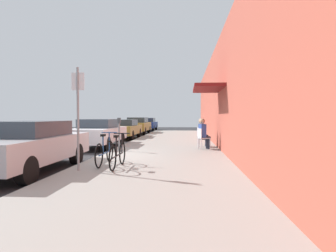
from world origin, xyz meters
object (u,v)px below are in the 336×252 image
Objects in this scene: parked_car_4 at (147,124)px; parking_meter at (119,132)px; parked_car_2 at (124,129)px; parked_car_3 at (138,125)px; bicycle_0 at (118,154)px; street_sign at (78,110)px; parked_car_1 at (98,133)px; cafe_chair_1 at (201,136)px; seated_patron_1 at (202,131)px; bicycle_1 at (105,152)px; parked_car_0 at (27,145)px; cafe_chair_0 at (202,137)px; seated_patron_0 at (204,133)px.

parked_car_4 is 3.33× the size of parking_meter.
parked_car_3 is at bearing 90.00° from parked_car_2.
parked_car_2 is 11.57m from bicycle_0.
parking_meter is 0.51× the size of street_sign.
parked_car_1 is 5.06× the size of cafe_chair_1.
parked_car_3 is at bearing -90.00° from parked_car_4.
street_sign is 2.02× the size of seated_patron_1.
parked_car_2 is 3.41× the size of seated_patron_1.
parked_car_0 is at bearing -162.96° from bicycle_1.
parked_car_4 is 3.41× the size of seated_patron_1.
cafe_chair_1 is (2.49, 5.48, 0.14)m from bicycle_0.
parked_car_0 is 6.78m from cafe_chair_0.
parked_car_3 is at bearing 113.64° from cafe_chair_1.
seated_patron_0 is 1.00× the size of seated_patron_1.
bicycle_0 is 0.62m from bicycle_1.
street_sign is at bearing -82.75° from parked_car_2.
cafe_chair_0 is (2.97, 4.11, 0.14)m from bicycle_1.
parked_car_1 is 4.90m from cafe_chair_1.
parked_car_4 is (0.00, 22.76, -0.01)m from parked_car_0.
parked_car_4 is (0.00, 5.93, -0.03)m from parked_car_3.
parked_car_3 is at bearing 96.74° from bicycle_1.
parked_car_0 is 7.53m from seated_patron_1.
parked_car_4 is 18.71m from cafe_chair_0.
parked_car_3 reaches higher than bicycle_1.
parked_car_4 reaches higher than cafe_chair_0.
bicycle_0 is at bearing -114.92° from seated_patron_1.
seated_patron_1 is at bearing -73.85° from parked_car_4.
parked_car_1 reaches higher than bicycle_0.
street_sign reaches higher than parked_car_4.
seated_patron_1 reaches higher than parked_car_0.
parked_car_4 is 2.57× the size of bicycle_0.
cafe_chair_1 is at bearing -50.06° from parked_car_2.
bicycle_0 is (2.39, -16.64, -0.26)m from parked_car_3.
parked_car_2 is at bearing 97.25° from street_sign.
parked_car_0 is at bearing -136.13° from cafe_chair_0.
parked_car_4 is at bearing 90.00° from parked_car_3.
street_sign reaches higher than cafe_chair_1.
bicycle_0 is 1.97× the size of cafe_chair_1.
parked_car_0 is 1.00× the size of parked_car_2.
parked_car_1 is at bearing 164.71° from cafe_chair_0.
bicycle_1 is (-0.47, 0.40, 0.00)m from bicycle_0.
cafe_chair_1 is (2.97, 5.08, 0.14)m from bicycle_1.
seated_patron_1 is (2.55, 5.49, 0.34)m from bicycle_0.
parked_car_4 is 22.25m from bicycle_1.
parked_car_2 is 3.41× the size of seated_patron_0.
parked_car_1 is at bearing 103.35° from street_sign.
parked_car_3 is at bearing 96.79° from parking_meter.
parked_car_0 is 6.84m from seated_patron_0.
parked_car_0 is at bearing -112.13° from parking_meter.
parking_meter is 4.16m from street_sign.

